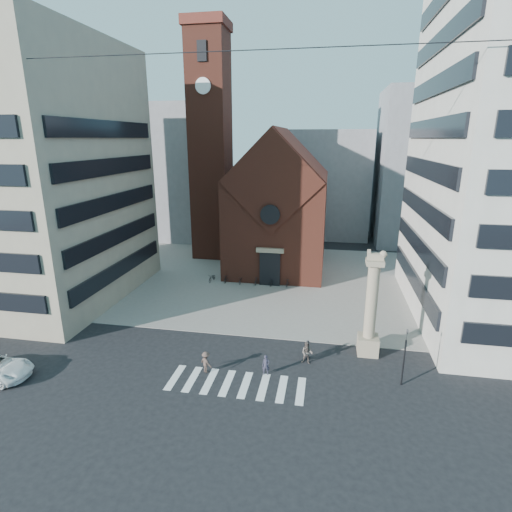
% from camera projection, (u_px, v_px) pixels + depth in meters
% --- Properties ---
extents(ground, '(120.00, 120.00, 0.00)m').
position_uv_depth(ground, '(238.00, 361.00, 31.09)').
color(ground, black).
rests_on(ground, ground).
extents(piazza, '(46.00, 30.00, 0.05)m').
position_uv_depth(piazza, '(272.00, 279.00, 49.01)').
color(piazza, gray).
rests_on(piazza, ground).
extents(zebra_crossing, '(10.20, 3.20, 0.01)m').
position_uv_depth(zebra_crossing, '(236.00, 384.00, 28.16)').
color(zebra_crossing, white).
rests_on(zebra_crossing, ground).
extents(church, '(12.00, 16.65, 18.00)m').
position_uv_depth(church, '(279.00, 207.00, 52.44)').
color(church, maroon).
rests_on(church, ground).
extents(campanile, '(5.50, 5.50, 31.20)m').
position_uv_depth(campanile, '(211.00, 145.00, 54.75)').
color(campanile, maroon).
rests_on(campanile, ground).
extents(building_left, '(18.00, 20.00, 26.00)m').
position_uv_depth(building_left, '(30.00, 175.00, 40.96)').
color(building_left, gray).
rests_on(building_left, ground).
extents(bg_block_left, '(16.00, 14.00, 22.00)m').
position_uv_depth(bg_block_left, '(176.00, 172.00, 69.14)').
color(bg_block_left, gray).
rests_on(bg_block_left, ground).
extents(bg_block_mid, '(14.00, 12.00, 18.00)m').
position_uv_depth(bg_block_mid, '(328.00, 184.00, 69.95)').
color(bg_block_mid, gray).
rests_on(bg_block_mid, ground).
extents(bg_block_right, '(16.00, 14.00, 24.00)m').
position_uv_depth(bg_block_right, '(430.00, 169.00, 63.52)').
color(bg_block_right, gray).
rests_on(bg_block_right, ground).
extents(lion_column, '(1.63, 1.60, 8.68)m').
position_uv_depth(lion_column, '(371.00, 314.00, 31.22)').
color(lion_column, gray).
rests_on(lion_column, ground).
extents(traffic_light, '(0.13, 0.16, 4.30)m').
position_uv_depth(traffic_light, '(404.00, 356.00, 27.43)').
color(traffic_light, black).
rests_on(traffic_light, ground).
extents(pedestrian_0, '(0.61, 0.45, 1.55)m').
position_uv_depth(pedestrian_0, '(266.00, 365.00, 29.08)').
color(pedestrian_0, '#2B2938').
rests_on(pedestrian_0, ground).
extents(pedestrian_1, '(0.97, 0.81, 1.79)m').
position_uv_depth(pedestrian_1, '(307.00, 353.00, 30.49)').
color(pedestrian_1, '#61544D').
rests_on(pedestrian_1, ground).
extents(pedestrian_2, '(0.46, 0.96, 1.60)m').
position_uv_depth(pedestrian_2, '(307.00, 350.00, 31.14)').
color(pedestrian_2, '#2C2B34').
rests_on(pedestrian_2, ground).
extents(pedestrian_3, '(1.22, 1.09, 1.64)m').
position_uv_depth(pedestrian_3, '(206.00, 362.00, 29.39)').
color(pedestrian_3, '#47352F').
rests_on(pedestrian_3, ground).
extents(scooter_0, '(0.85, 1.78, 0.90)m').
position_uv_depth(scooter_0, '(212.00, 278.00, 48.14)').
color(scooter_0, black).
rests_on(scooter_0, piazza).
extents(scooter_1, '(0.72, 1.71, 0.99)m').
position_uv_depth(scooter_1, '(227.00, 278.00, 47.81)').
color(scooter_1, black).
rests_on(scooter_1, piazza).
extents(scooter_2, '(0.85, 1.78, 0.90)m').
position_uv_depth(scooter_2, '(242.00, 279.00, 47.51)').
color(scooter_2, black).
rests_on(scooter_2, piazza).
extents(scooter_3, '(0.72, 1.71, 0.99)m').
position_uv_depth(scooter_3, '(257.00, 280.00, 47.18)').
color(scooter_3, black).
rests_on(scooter_3, piazza).
extents(scooter_4, '(0.85, 1.78, 0.90)m').
position_uv_depth(scooter_4, '(272.00, 281.00, 46.88)').
color(scooter_4, black).
rests_on(scooter_4, piazza).
extents(scooter_5, '(0.72, 1.71, 0.99)m').
position_uv_depth(scooter_5, '(288.00, 282.00, 46.55)').
color(scooter_5, black).
rests_on(scooter_5, piazza).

